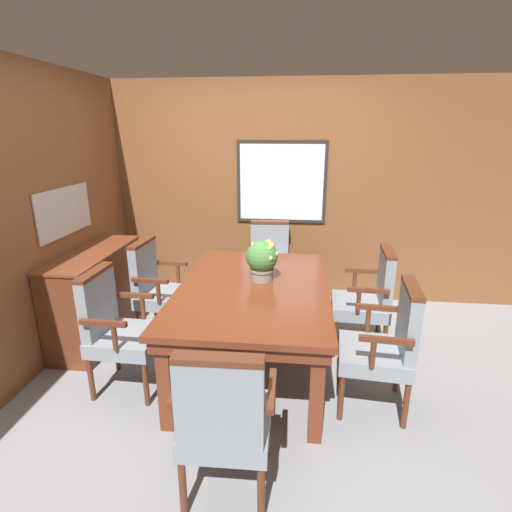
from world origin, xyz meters
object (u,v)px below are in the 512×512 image
Objects in this scene: chair_left_near at (116,326)px; dining_table at (254,296)px; potted_plant at (262,259)px; chair_head_near at (224,417)px; chair_right_far at (369,296)px; chair_left_far at (158,286)px; sideboard_cabinet at (97,295)px; chair_head_far at (269,262)px; chair_right_near at (386,343)px.

dining_table is at bearing -67.78° from chair_left_near.
dining_table is at bearing -110.01° from potted_plant.
chair_head_near is 1.94m from chair_right_far.
potted_plant is (1.05, 0.52, 0.40)m from chair_left_near.
chair_left_far and chair_right_far have the same top height.
chair_head_near is 2.24m from sideboard_cabinet.
chair_head_near is (0.99, -0.89, 0.00)m from chair_left_near.
chair_left_near is 1.33m from chair_head_near.
chair_head_far is at bearing 91.53° from potted_plant.
dining_table is 1.07m from chair_right_far.
sideboard_cabinet is at bearing -47.90° from chair_head_near.
potted_plant is at bearing 69.99° from dining_table.
potted_plant is (-0.93, -0.27, 0.40)m from chair_right_far.
chair_right_far is at bearing -44.18° from chair_head_far.
chair_left_far is at bearing 164.09° from potted_plant.
potted_plant is 1.68m from sideboard_cabinet.
chair_left_far is 1.00× the size of chair_head_near.
chair_head_far is (0.02, 1.27, -0.13)m from dining_table.
chair_left_near is 0.78× the size of sideboard_cabinet.
potted_plant reaches higher than chair_right_near.
potted_plant is (1.01, -0.29, 0.40)m from chair_left_far.
sideboard_cabinet is at bearing 167.04° from dining_table.
chair_right_near and chair_right_far have the same top height.
dining_table is 1.07m from chair_left_near.
chair_head_near is at bearing -90.18° from dining_table.
chair_right_far is (0.98, 1.67, 0.00)m from chair_head_near.
dining_table is 1.89× the size of chair_right_far.
potted_plant is at bearing -62.28° from chair_left_near.
chair_left_far is (-1.93, 0.83, 0.00)m from chair_right_near.
chair_head_far is at bearing 30.45° from sideboard_cabinet.
dining_table is 1.89× the size of chair_head_near.
sideboard_cabinet is at bearing 100.80° from chair_left_far.
dining_table is at bearing -91.58° from chair_head_near.
potted_plant is at bearing -70.67° from chair_right_far.
potted_plant is (0.05, 0.14, 0.27)m from dining_table.
potted_plant reaches higher than chair_head_far.
chair_head_near is at bearing -130.33° from chair_left_near.
chair_right_near is 0.78× the size of sideboard_cabinet.
dining_table is at bearing -110.36° from chair_left_far.
sideboard_cabinet reaches higher than dining_table.
chair_right_near is 1.00× the size of chair_head_far.
sideboard_cabinet is at bearing -151.69° from chair_head_far.
chair_left_far is 0.78× the size of sideboard_cabinet.
chair_head_far is 1.20m from potted_plant.
chair_head_near is (-0.00, -1.27, -0.13)m from dining_table.
dining_table is at bearing -107.76° from chair_right_near.
potted_plant is at bearing -102.30° from chair_left_far.
chair_right_near is 1.93m from chair_head_far.
chair_right_near is 1.14m from potted_plant.
dining_table is 1.28m from chair_head_far.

